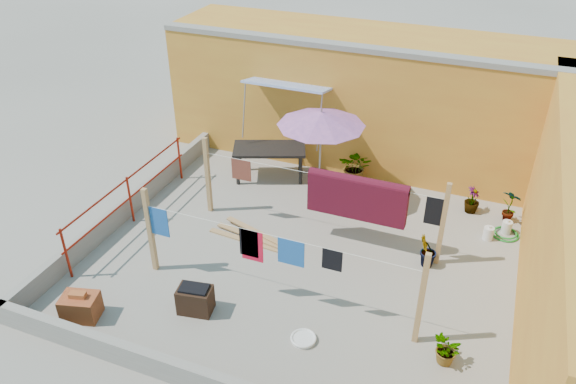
# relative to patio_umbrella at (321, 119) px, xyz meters

# --- Properties ---
(ground) EXTENTS (80.00, 80.00, 0.00)m
(ground) POSITION_rel_patio_umbrella_xyz_m (0.38, -2.06, -2.05)
(ground) COLOR #9E998E
(ground) RESTS_ON ground
(wall_back) EXTENTS (11.00, 3.27, 3.21)m
(wall_back) POSITION_rel_patio_umbrella_xyz_m (0.88, 2.63, -0.44)
(wall_back) COLOR gold
(wall_back) RESTS_ON ground
(parapet_left) EXTENTS (0.16, 7.30, 0.44)m
(parapet_left) POSITION_rel_patio_umbrella_xyz_m (-3.70, -2.06, -1.83)
(parapet_left) COLOR gray
(parapet_left) RESTS_ON ground
(red_railing) EXTENTS (0.05, 4.20, 1.10)m
(red_railing) POSITION_rel_patio_umbrella_xyz_m (-3.47, -2.26, -1.33)
(red_railing) COLOR maroon
(red_railing) RESTS_ON ground
(clothesline_rig) EXTENTS (5.09, 2.35, 1.80)m
(clothesline_rig) POSITION_rel_patio_umbrella_xyz_m (1.02, -1.51, -0.99)
(clothesline_rig) COLOR tan
(clothesline_rig) RESTS_ON ground
(patio_umbrella) EXTENTS (1.93, 1.93, 2.29)m
(patio_umbrella) POSITION_rel_patio_umbrella_xyz_m (0.00, 0.00, 0.00)
(patio_umbrella) COLOR gray
(patio_umbrella) RESTS_ON ground
(outdoor_table) EXTENTS (1.92, 1.44, 0.81)m
(outdoor_table) POSITION_rel_patio_umbrella_xyz_m (-1.48, 0.60, -1.32)
(outdoor_table) COLOR black
(outdoor_table) RESTS_ON ground
(brick_stack) EXTENTS (0.71, 0.59, 0.53)m
(brick_stack) POSITION_rel_patio_umbrella_xyz_m (-2.58, -5.04, -1.82)
(brick_stack) COLOR #A15025
(brick_stack) RESTS_ON ground
(lumber_pile) EXTENTS (1.90, 0.70, 0.11)m
(lumber_pile) POSITION_rel_patio_umbrella_xyz_m (-0.78, -1.90, -1.99)
(lumber_pile) COLOR tan
(lumber_pile) RESTS_ON ground
(brazier) EXTENTS (0.64, 0.49, 0.53)m
(brazier) POSITION_rel_patio_umbrella_xyz_m (-0.82, -4.18, -1.79)
(brazier) COLOR #311D13
(brazier) RESTS_ON ground
(white_basin) EXTENTS (0.44, 0.44, 0.08)m
(white_basin) POSITION_rel_patio_umbrella_xyz_m (1.17, -4.15, -2.01)
(white_basin) COLOR silver
(white_basin) RESTS_ON ground
(water_jug_a) EXTENTS (0.21, 0.21, 0.33)m
(water_jug_a) POSITION_rel_patio_umbrella_xyz_m (3.74, -0.09, -1.91)
(water_jug_a) COLOR silver
(water_jug_a) RESTS_ON ground
(water_jug_b) EXTENTS (0.21, 0.21, 0.32)m
(water_jug_b) POSITION_rel_patio_umbrella_xyz_m (4.08, 0.28, -1.91)
(water_jug_b) COLOR silver
(water_jug_b) RESTS_ON ground
(green_hose) EXTENTS (0.56, 0.56, 0.08)m
(green_hose) POSITION_rel_patio_umbrella_xyz_m (4.08, 0.20, -2.01)
(green_hose) COLOR #1B7D26
(green_hose) RESTS_ON ground
(plant_back_a) EXTENTS (0.84, 0.74, 0.86)m
(plant_back_a) POSITION_rel_patio_umbrella_xyz_m (0.53, 1.14, -1.62)
(plant_back_a) COLOR #255B1A
(plant_back_a) RESTS_ON ground
(plant_back_b) EXTENTS (0.39, 0.39, 0.60)m
(plant_back_b) POSITION_rel_patio_umbrella_xyz_m (3.29, 0.85, -1.75)
(plant_back_b) COLOR #255B1A
(plant_back_b) RESTS_ON ground
(plant_right_a) EXTENTS (0.50, 0.44, 0.79)m
(plant_right_a) POSITION_rel_patio_umbrella_xyz_m (4.08, 0.76, -1.65)
(plant_right_a) COLOR #255B1A
(plant_right_a) RESTS_ON ground
(plant_right_b) EXTENTS (0.47, 0.50, 0.71)m
(plant_right_b) POSITION_rel_patio_umbrella_xyz_m (2.69, -1.46, -1.69)
(plant_right_b) COLOR #255B1A
(plant_right_b) RESTS_ON ground
(plant_right_c) EXTENTS (0.51, 0.56, 0.55)m
(plant_right_c) POSITION_rel_patio_umbrella_xyz_m (3.41, -3.77, -1.78)
(plant_right_c) COLOR #255B1A
(plant_right_c) RESTS_ON ground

